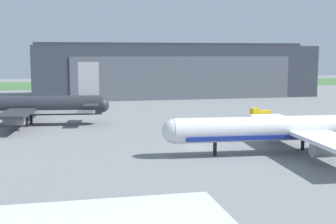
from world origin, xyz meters
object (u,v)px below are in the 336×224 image
object	(u,v)px
airliner_near_left	(300,129)
fuel_bowser	(260,112)
maintenance_hangar	(173,70)
airliner_far_left	(21,107)

from	to	relation	value
airliner_near_left	fuel_bowser	world-z (taller)	airliner_near_left
maintenance_hangar	airliner_near_left	xyz separation A→B (m)	(-3.27, -100.74, -5.33)
maintenance_hangar	fuel_bowser	world-z (taller)	maintenance_hangar
maintenance_hangar	fuel_bowser	xyz separation A→B (m)	(7.28, -61.90, -7.99)
maintenance_hangar	fuel_bowser	bearing A→B (deg)	-83.29
airliner_far_left	fuel_bowser	xyz separation A→B (m)	(54.82, 1.32, -2.93)
airliner_near_left	fuel_bowser	size ratio (longest dim) A/B	8.20
fuel_bowser	airliner_far_left	bearing A→B (deg)	-178.62
airliner_near_left	fuel_bowser	bearing A→B (deg)	74.80
airliner_near_left	airliner_far_left	world-z (taller)	airliner_far_left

